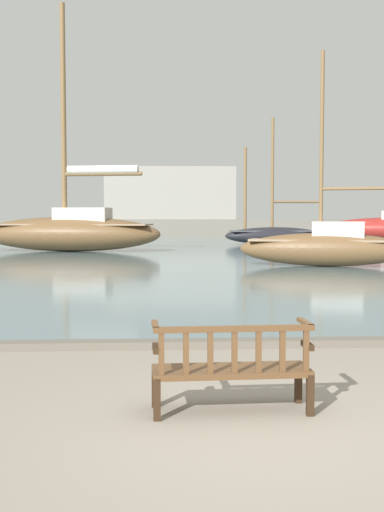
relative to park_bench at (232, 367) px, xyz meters
name	(u,v)px	position (x,y,z in m)	size (l,w,h in m)	color
ground_plane	(261,434)	(0.20, -0.66, -0.47)	(160.00, 160.00, 0.00)	gray
harbor_water	(170,241)	(0.20, 43.34, -0.43)	(100.00, 80.00, 0.08)	slate
quay_edge_kerb	(220,344)	(0.20, 3.19, -0.41)	(40.00, 0.30, 0.12)	#675F54
park_bench	(232,367)	(0.00, 0.00, 0.00)	(1.62, 0.59, 0.92)	#322113
sailboat_far_port	(71,230)	(-5.38, 28.00, 0.76)	(11.89, 4.67, 12.97)	brown
sailboat_far_starboard	(274,234)	(6.94, 35.64, 0.31)	(6.76, 2.46, 8.31)	black
sailboat_outer_port	(326,246)	(5.59, 17.47, 0.36)	(6.62, 3.32, 8.04)	brown
far_breakwater	(172,218)	(0.49, 47.44, 1.27)	(56.76, 2.40, 6.03)	slate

